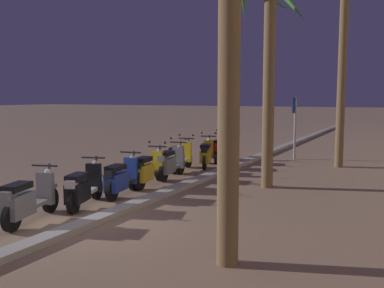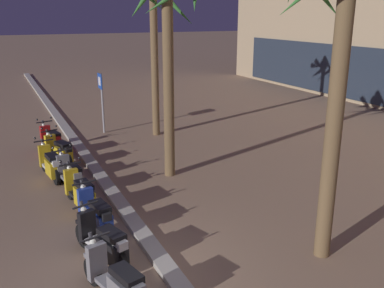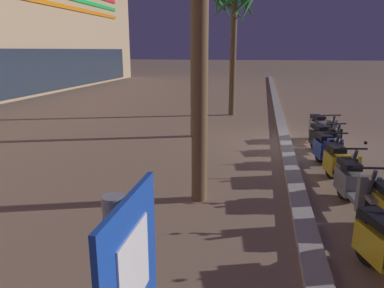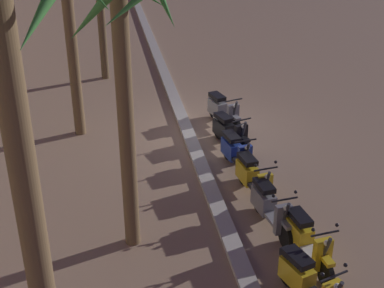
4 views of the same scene
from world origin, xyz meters
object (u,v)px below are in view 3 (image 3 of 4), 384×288
object	(u,v)px
scooter_black_mid_front	(324,140)
scooter_blue_last_in_row	(326,150)
scooter_grey_second_in_line	(353,186)
scooter_yellow_far_back	(339,166)
palm_tree_far_corner	(233,19)
scooter_grey_mid_rear	(321,129)

from	to	relation	value
scooter_black_mid_front	scooter_blue_last_in_row	bearing A→B (deg)	174.22
scooter_grey_second_in_line	scooter_black_mid_front	size ratio (longest dim) A/B	1.06
scooter_yellow_far_back	palm_tree_far_corner	size ratio (longest dim) A/B	0.34
scooter_black_mid_front	scooter_grey_mid_rear	world-z (taller)	same
scooter_black_mid_front	scooter_grey_mid_rear	xyz separation A→B (m)	(1.42, -0.13, 0.01)
scooter_yellow_far_back	scooter_black_mid_front	size ratio (longest dim) A/B	1.05
scooter_yellow_far_back	scooter_black_mid_front	xyz separation A→B (m)	(2.54, -0.05, -0.02)
scooter_grey_second_in_line	scooter_yellow_far_back	world-z (taller)	same
palm_tree_far_corner	scooter_blue_last_in_row	bearing A→B (deg)	-157.44
scooter_grey_second_in_line	palm_tree_far_corner	world-z (taller)	palm_tree_far_corner
scooter_black_mid_front	scooter_grey_mid_rear	distance (m)	1.42
scooter_yellow_far_back	scooter_grey_mid_rear	xyz separation A→B (m)	(3.95, -0.19, -0.00)
scooter_grey_second_in_line	scooter_grey_mid_rear	xyz separation A→B (m)	(5.20, -0.17, -0.01)
scooter_blue_last_in_row	scooter_grey_mid_rear	xyz separation A→B (m)	(2.64, -0.26, 0.01)
scooter_yellow_far_back	scooter_blue_last_in_row	distance (m)	1.32
palm_tree_far_corner	scooter_yellow_far_back	bearing A→B (deg)	-160.18
scooter_grey_second_in_line	scooter_blue_last_in_row	size ratio (longest dim) A/B	1.08
scooter_yellow_far_back	scooter_blue_last_in_row	bearing A→B (deg)	3.03
scooter_yellow_far_back	scooter_black_mid_front	world-z (taller)	scooter_yellow_far_back
scooter_grey_second_in_line	scooter_black_mid_front	distance (m)	3.78
scooter_black_mid_front	palm_tree_far_corner	bearing A→B (deg)	27.41
scooter_grey_second_in_line	palm_tree_far_corner	size ratio (longest dim) A/B	0.34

